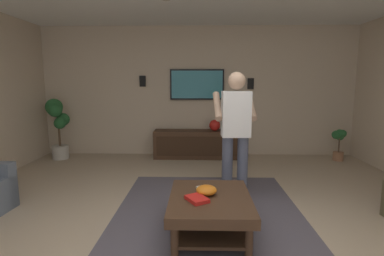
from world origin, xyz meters
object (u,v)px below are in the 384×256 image
object	(u,v)px
tv	(197,85)
wall_speaker_right	(143,81)
coffee_table	(210,207)
wall_speaker_left	(251,84)
remote_white	(201,189)
potted_plant_short	(339,140)
media_console	(197,144)
potted_plant_tall	(58,123)
person_standing	(235,128)
book	(197,199)
bowl	(206,190)
vase_round	(215,125)

from	to	relation	value
tv	wall_speaker_right	distance (m)	1.11
coffee_table	tv	distance (m)	3.55
wall_speaker_left	remote_white	bearing A→B (deg)	162.36
tv	potted_plant_short	distance (m)	2.99
tv	wall_speaker_left	size ratio (longest dim) A/B	4.96
media_console	remote_white	bearing A→B (deg)	1.44
potted_plant_tall	wall_speaker_right	bearing A→B (deg)	-75.68
person_standing	book	bearing A→B (deg)	154.21
potted_plant_tall	wall_speaker_right	size ratio (longest dim) A/B	5.41
bowl	wall_speaker_left	size ratio (longest dim) A/B	0.94
potted_plant_tall	vase_round	xyz separation A→B (m)	(0.15, -3.08, -0.06)
person_standing	vase_round	bearing A→B (deg)	1.88
bowl	wall_speaker_right	bearing A→B (deg)	20.44
bowl	remote_white	bearing A→B (deg)	22.06
bowl	wall_speaker_right	xyz separation A→B (m)	(3.31, 1.23, 1.08)
tv	potted_plant_short	world-z (taller)	tv
media_console	person_standing	world-z (taller)	person_standing
wall_speaker_left	wall_speaker_right	world-z (taller)	wall_speaker_right
person_standing	potted_plant_short	size ratio (longest dim) A/B	2.70
potted_plant_short	bowl	size ratio (longest dim) A/B	2.93
vase_round	wall_speaker_right	world-z (taller)	wall_speaker_right
remote_white	potted_plant_short	bearing A→B (deg)	-75.39
potted_plant_tall	remote_white	size ratio (longest dim) A/B	7.94
potted_plant_short	book	bearing A→B (deg)	138.34
person_standing	wall_speaker_right	xyz separation A→B (m)	(2.34, 1.63, 0.59)
coffee_table	remote_white	distance (m)	0.23
book	wall_speaker_left	distance (m)	3.78
book	wall_speaker_left	xyz separation A→B (m)	(3.47, -1.06, 1.06)
potted_plant_tall	wall_speaker_right	xyz separation A→B (m)	(0.41, -1.61, 0.80)
tv	person_standing	xyz separation A→B (m)	(-2.33, -0.52, -0.53)
coffee_table	media_console	distance (m)	3.11
coffee_table	potted_plant_short	size ratio (longest dim) A/B	1.65
potted_plant_short	bowl	bearing A→B (deg)	137.79
coffee_table	book	world-z (taller)	book
potted_plant_tall	remote_white	bearing A→B (deg)	-134.77
potted_plant_short	wall_speaker_right	world-z (taller)	wall_speaker_right
wall_speaker_right	wall_speaker_left	bearing A→B (deg)	-90.00
bowl	vase_round	xyz separation A→B (m)	(3.05, -0.23, 0.21)
vase_round	wall_speaker_right	size ratio (longest dim) A/B	1.00
potted_plant_tall	wall_speaker_right	distance (m)	1.85
media_console	bowl	distance (m)	3.06
bowl	remote_white	size ratio (longest dim) A/B	1.38
potted_plant_tall	bowl	xyz separation A→B (m)	(-2.90, -2.85, -0.28)
person_standing	wall_speaker_right	bearing A→B (deg)	32.29
coffee_table	vase_round	xyz separation A→B (m)	(3.10, -0.20, 0.36)
potted_plant_short	tv	bearing A→B (deg)	82.08
person_standing	potted_plant_short	xyz separation A→B (m)	(1.94, -2.25, -0.54)
bowl	vase_round	world-z (taller)	vase_round
person_standing	potted_plant_tall	xyz separation A→B (m)	(1.93, 3.24, -0.21)
vase_round	wall_speaker_right	distance (m)	1.72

